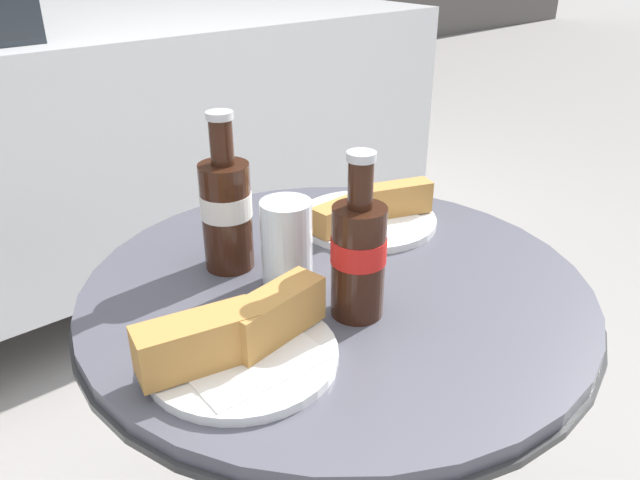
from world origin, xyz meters
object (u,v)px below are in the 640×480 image
at_px(cola_bottle_left, 358,254).
at_px(lunch_plate_far, 239,341).
at_px(lunch_plate_near, 369,214).
at_px(drinking_glass, 287,247).
at_px(cola_bottle_right, 226,209).
at_px(bistro_table, 335,388).

distance_m(cola_bottle_left, lunch_plate_far, 0.18).
bearing_deg(lunch_plate_near, cola_bottle_left, -137.46).
height_order(cola_bottle_left, drinking_glass, cola_bottle_left).
bearing_deg(cola_bottle_right, drinking_glass, -70.55).
height_order(bistro_table, lunch_plate_far, lunch_plate_far).
bearing_deg(cola_bottle_right, lunch_plate_near, -6.65).
bearing_deg(lunch_plate_far, drinking_glass, 34.39).
xyz_separation_m(bistro_table, lunch_plate_near, (0.16, 0.10, 0.21)).
bearing_deg(lunch_plate_far, cola_bottle_left, -5.12).
height_order(cola_bottle_right, drinking_glass, cola_bottle_right).
relative_size(cola_bottle_right, lunch_plate_far, 0.97).
height_order(cola_bottle_right, lunch_plate_far, cola_bottle_right).
relative_size(lunch_plate_near, lunch_plate_far, 0.99).
distance_m(lunch_plate_near, lunch_plate_far, 0.40).
relative_size(drinking_glass, lunch_plate_far, 0.52).
relative_size(cola_bottle_right, lunch_plate_near, 0.98).
distance_m(bistro_table, lunch_plate_near, 0.29).
bearing_deg(lunch_plate_near, cola_bottle_right, 173.35).
bearing_deg(drinking_glass, lunch_plate_far, -145.61).
xyz_separation_m(drinking_glass, lunch_plate_near, (0.22, 0.07, -0.04)).
height_order(bistro_table, cola_bottle_left, cola_bottle_left).
xyz_separation_m(lunch_plate_near, lunch_plate_far, (-0.37, -0.17, 0.01)).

